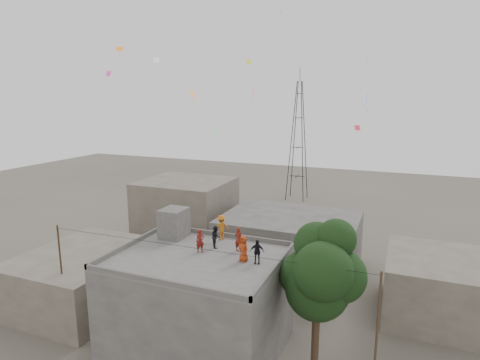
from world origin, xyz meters
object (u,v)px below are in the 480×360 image
object	(u,v)px
tree	(321,273)
person_red_adult	(239,239)
person_dark_adult	(257,252)
transmission_tower	(298,141)
stair_head_box	(174,223)

from	to	relation	value
tree	person_red_adult	xyz separation A→B (m)	(-5.43, 1.22, 0.78)
tree	person_dark_adult	size ratio (longest dim) A/B	6.38
tree	person_dark_adult	bearing A→B (deg)	-178.35
person_red_adult	person_dark_adult	size ratio (longest dim) A/B	1.10
transmission_tower	person_dark_adult	world-z (taller)	transmission_tower
transmission_tower	person_red_adult	xyz separation A→B (m)	(5.94, -38.19, -2.19)
tree	person_red_adult	distance (m)	5.62
stair_head_box	person_dark_adult	distance (m)	7.16
stair_head_box	tree	world-z (taller)	tree
stair_head_box	transmission_tower	world-z (taller)	transmission_tower
person_red_adult	person_dark_adult	world-z (taller)	person_red_adult
stair_head_box	person_dark_adult	xyz separation A→B (m)	(6.84, -2.11, -0.29)
tree	person_red_adult	bearing A→B (deg)	167.38
transmission_tower	person_red_adult	bearing A→B (deg)	-81.16
tree	transmission_tower	world-z (taller)	transmission_tower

